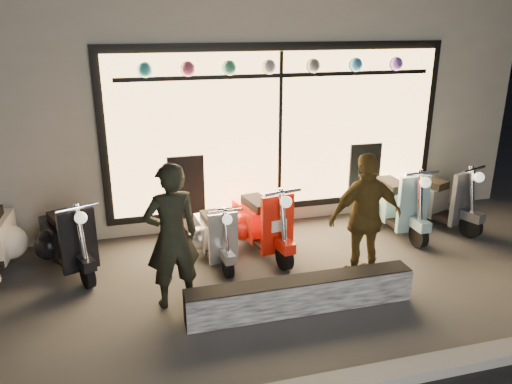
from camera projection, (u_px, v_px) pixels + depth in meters
ground at (264, 285)px, 6.33m from camera, size 40.00×40.00×0.00m
shop_building at (198, 76)px, 10.19m from camera, size 10.20×6.23×4.20m
graffiti_barrier at (301, 295)px, 5.74m from camera, size 2.68×0.28×0.40m
scooter_silver at (214, 234)px, 6.99m from camera, size 0.47×1.23×0.88m
scooter_red at (259, 221)px, 7.25m from camera, size 0.65×1.48×1.05m
scooter_black at (66, 238)px, 6.72m from camera, size 0.81×1.41×1.02m
scooter_blue at (392, 201)px, 7.98m from camera, size 0.49×1.52×1.09m
scooter_grey at (430, 198)px, 8.18m from camera, size 0.82×1.46×1.05m
man at (172, 236)px, 5.66m from camera, size 0.70×0.52×1.74m
woman at (366, 218)px, 6.27m from camera, size 0.98×0.42×1.67m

